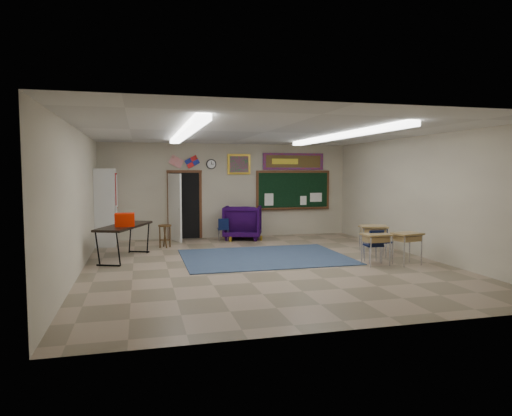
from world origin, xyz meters
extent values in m
plane|color=gray|center=(0.00, 0.00, 0.00)|extent=(9.00, 9.00, 0.00)
cube|color=#BAB297|center=(0.00, 4.50, 1.50)|extent=(8.00, 0.04, 3.00)
cube|color=#BAB297|center=(0.00, -4.50, 1.50)|extent=(8.00, 0.04, 3.00)
cube|color=#BAB297|center=(-4.00, 0.00, 1.50)|extent=(0.04, 9.00, 3.00)
cube|color=#BAB297|center=(4.00, 0.00, 1.50)|extent=(0.04, 9.00, 3.00)
cube|color=#BABAB5|center=(0.00, 0.00, 3.00)|extent=(8.00, 9.00, 0.04)
cube|color=#2D3F56|center=(0.20, 0.80, 0.01)|extent=(4.00, 3.00, 0.02)
cube|color=black|center=(-1.40, 4.49, 1.05)|extent=(0.95, 0.04, 2.10)
cube|color=silver|center=(-1.75, 4.05, 1.03)|extent=(0.35, 0.86, 2.05)
cube|color=#532D17|center=(2.20, 4.47, 1.50)|extent=(2.55, 0.05, 1.30)
cube|color=black|center=(2.20, 4.46, 1.50)|extent=(2.40, 0.03, 1.15)
cube|color=#532D17|center=(2.20, 4.41, 0.90)|extent=(2.40, 0.12, 0.04)
cube|color=red|center=(2.20, 4.47, 2.45)|extent=(2.10, 0.04, 0.55)
cube|color=brown|center=(2.20, 4.46, 2.45)|extent=(1.90, 0.03, 0.40)
cube|color=#AE8521|center=(0.35, 4.47, 2.35)|extent=(0.75, 0.05, 0.65)
cube|color=#A51466|center=(0.35, 4.46, 2.35)|extent=(0.62, 0.03, 0.52)
cylinder|color=black|center=(-0.55, 4.47, 2.35)|extent=(0.32, 0.05, 0.32)
cylinder|color=white|center=(-0.55, 4.45, 2.35)|extent=(0.26, 0.02, 0.26)
cube|color=silver|center=(-3.72, 3.85, 1.10)|extent=(0.55, 1.25, 2.20)
imported|color=black|center=(0.35, 3.95, 0.53)|extent=(1.44, 1.46, 1.06)
cube|color=#A5834C|center=(2.87, 0.23, 0.75)|extent=(0.77, 0.68, 0.04)
cube|color=olive|center=(2.87, 0.23, 0.65)|extent=(0.67, 0.58, 0.13)
cube|color=#A5834C|center=(3.23, 1.04, 0.65)|extent=(0.67, 0.58, 0.04)
cube|color=olive|center=(3.23, 1.04, 0.56)|extent=(0.58, 0.50, 0.11)
cube|color=#A5834C|center=(2.38, -0.76, 0.70)|extent=(0.64, 0.50, 0.04)
cube|color=olive|center=(2.38, -0.76, 0.60)|extent=(0.55, 0.42, 0.12)
cube|color=#A5834C|center=(3.10, -0.88, 0.71)|extent=(0.69, 0.57, 0.04)
cube|color=olive|center=(3.10, -0.88, 0.61)|extent=(0.59, 0.48, 0.12)
cube|color=black|center=(-3.14, 1.44, 0.80)|extent=(1.37, 2.10, 0.06)
cube|color=red|center=(-3.12, 1.16, 0.98)|extent=(0.44, 0.33, 0.31)
cylinder|color=#503518|center=(-2.11, 2.89, 0.61)|extent=(0.36, 0.36, 0.04)
torus|color=#503518|center=(-2.11, 2.89, 0.21)|extent=(0.30, 0.30, 0.02)
camera|label=1|loc=(-2.75, -9.95, 2.11)|focal=32.00mm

